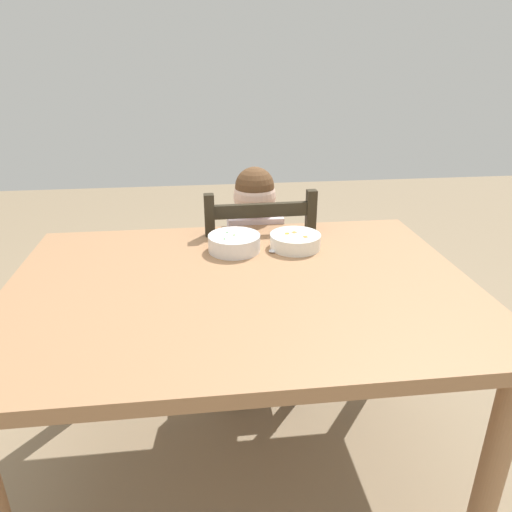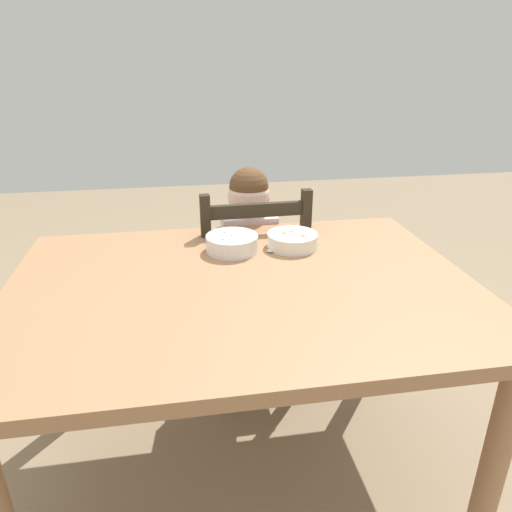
% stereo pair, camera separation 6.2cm
% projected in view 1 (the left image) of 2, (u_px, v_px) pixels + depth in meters
% --- Properties ---
extents(ground_plane, '(8.00, 8.00, 0.00)m').
position_uv_depth(ground_plane, '(244.00, 469.00, 1.69)').
color(ground_plane, '#8D785B').
extents(dining_table, '(1.37, 0.99, 0.74)m').
position_uv_depth(dining_table, '(241.00, 310.00, 1.44)').
color(dining_table, '#A3744D').
rests_on(dining_table, ground).
extents(dining_chair, '(0.43, 0.43, 0.90)m').
position_uv_depth(dining_chair, '(256.00, 287.00, 2.03)').
color(dining_chair, black).
rests_on(dining_chair, ground).
extents(child_figure, '(0.32, 0.31, 0.96)m').
position_uv_depth(child_figure, '(256.00, 247.00, 1.95)').
color(child_figure, silver).
rests_on(child_figure, ground).
extents(bowl_of_peas, '(0.18, 0.18, 0.06)m').
position_uv_depth(bowl_of_peas, '(235.00, 242.00, 1.61)').
color(bowl_of_peas, white).
rests_on(bowl_of_peas, dining_table).
extents(bowl_of_carrots, '(0.18, 0.18, 0.05)m').
position_uv_depth(bowl_of_carrots, '(295.00, 241.00, 1.64)').
color(bowl_of_carrots, white).
rests_on(bowl_of_carrots, dining_table).
extents(spoon, '(0.13, 0.07, 0.01)m').
position_uv_depth(spoon, '(280.00, 250.00, 1.62)').
color(spoon, silver).
rests_on(spoon, dining_table).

